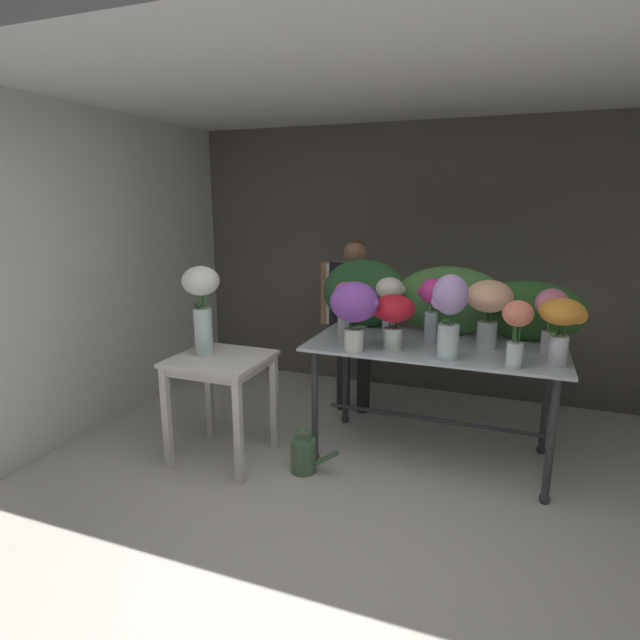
{
  "coord_description": "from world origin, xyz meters",
  "views": [
    {
      "loc": [
        0.84,
        -1.85,
        1.88
      ],
      "look_at": [
        -0.41,
        1.42,
        1.07
      ],
      "focal_mm": 29.09,
      "sensor_mm": 36.0,
      "label": 1
    }
  ],
  "objects_px": {
    "florist": "(354,308)",
    "vase_sunset_ranunculus": "(562,321)",
    "side_table_white": "(221,372)",
    "vase_lilac_stock": "(449,310)",
    "vase_rosy_carnations": "(552,310)",
    "display_table_glass": "(434,363)",
    "vase_fuchsia_freesia": "(344,305)",
    "vase_crimson_peonies": "(394,314)",
    "vase_ivory_lilies": "(390,298)",
    "vase_magenta_hydrangea": "(432,303)",
    "vase_coral_snapdragons": "(517,326)",
    "watering_can": "(304,455)",
    "vase_violet_anemones": "(354,307)",
    "vase_peach_dahlias": "(489,303)",
    "vase_white_roses_tall": "(201,301)"
  },
  "relations": [
    {
      "from": "vase_fuchsia_freesia",
      "to": "vase_lilac_stock",
      "type": "bearing_deg",
      "value": -18.96
    },
    {
      "from": "florist",
      "to": "vase_fuchsia_freesia",
      "type": "bearing_deg",
      "value": -79.09
    },
    {
      "from": "side_table_white",
      "to": "vase_magenta_hydrangea",
      "type": "distance_m",
      "value": 1.59
    },
    {
      "from": "vase_coral_snapdragons",
      "to": "vase_lilac_stock",
      "type": "relative_size",
      "value": 0.76
    },
    {
      "from": "vase_coral_snapdragons",
      "to": "vase_white_roses_tall",
      "type": "distance_m",
      "value": 2.11
    },
    {
      "from": "vase_lilac_stock",
      "to": "vase_rosy_carnations",
      "type": "bearing_deg",
      "value": 31.79
    },
    {
      "from": "florist",
      "to": "vase_peach_dahlias",
      "type": "height_order",
      "value": "florist"
    },
    {
      "from": "vase_fuchsia_freesia",
      "to": "vase_peach_dahlias",
      "type": "bearing_deg",
      "value": 4.26
    },
    {
      "from": "florist",
      "to": "vase_white_roses_tall",
      "type": "xyz_separation_m",
      "value": [
        -0.76,
        -1.2,
        0.23
      ]
    },
    {
      "from": "vase_violet_anemones",
      "to": "side_table_white",
      "type": "bearing_deg",
      "value": -168.64
    },
    {
      "from": "display_table_glass",
      "to": "side_table_white",
      "type": "bearing_deg",
      "value": -158.71
    },
    {
      "from": "vase_crimson_peonies",
      "to": "vase_rosy_carnations",
      "type": "distance_m",
      "value": 1.04
    },
    {
      "from": "vase_fuchsia_freesia",
      "to": "vase_lilac_stock",
      "type": "height_order",
      "value": "vase_lilac_stock"
    },
    {
      "from": "vase_crimson_peonies",
      "to": "vase_violet_anemones",
      "type": "height_order",
      "value": "vase_violet_anemones"
    },
    {
      "from": "side_table_white",
      "to": "florist",
      "type": "height_order",
      "value": "florist"
    },
    {
      "from": "vase_coral_snapdragons",
      "to": "watering_can",
      "type": "relative_size",
      "value": 1.19
    },
    {
      "from": "vase_rosy_carnations",
      "to": "vase_lilac_stock",
      "type": "bearing_deg",
      "value": -148.21
    },
    {
      "from": "vase_magenta_hydrangea",
      "to": "vase_peach_dahlias",
      "type": "bearing_deg",
      "value": -1.49
    },
    {
      "from": "vase_lilac_stock",
      "to": "vase_white_roses_tall",
      "type": "distance_m",
      "value": 1.7
    },
    {
      "from": "vase_white_roses_tall",
      "to": "side_table_white",
      "type": "bearing_deg",
      "value": 0.17
    },
    {
      "from": "display_table_glass",
      "to": "side_table_white",
      "type": "relative_size",
      "value": 2.25
    },
    {
      "from": "vase_magenta_hydrangea",
      "to": "vase_lilac_stock",
      "type": "relative_size",
      "value": 0.85
    },
    {
      "from": "vase_sunset_ranunculus",
      "to": "vase_ivory_lilies",
      "type": "bearing_deg",
      "value": 161.9
    },
    {
      "from": "vase_peach_dahlias",
      "to": "watering_can",
      "type": "xyz_separation_m",
      "value": [
        -1.14,
        -0.56,
        -1.07
      ]
    },
    {
      "from": "florist",
      "to": "vase_magenta_hydrangea",
      "type": "height_order",
      "value": "florist"
    },
    {
      "from": "vase_crimson_peonies",
      "to": "vase_coral_snapdragons",
      "type": "xyz_separation_m",
      "value": [
        0.78,
        -0.12,
        0.01
      ]
    },
    {
      "from": "side_table_white",
      "to": "vase_lilac_stock",
      "type": "relative_size",
      "value": 1.42
    },
    {
      "from": "vase_violet_anemones",
      "to": "vase_crimson_peonies",
      "type": "bearing_deg",
      "value": 28.34
    },
    {
      "from": "vase_sunset_ranunculus",
      "to": "vase_lilac_stock",
      "type": "height_order",
      "value": "vase_lilac_stock"
    },
    {
      "from": "side_table_white",
      "to": "vase_sunset_ranunculus",
      "type": "height_order",
      "value": "vase_sunset_ranunculus"
    },
    {
      "from": "vase_fuchsia_freesia",
      "to": "vase_lilac_stock",
      "type": "xyz_separation_m",
      "value": [
        0.79,
        -0.27,
        0.08
      ]
    },
    {
      "from": "vase_coral_snapdragons",
      "to": "vase_violet_anemones",
      "type": "height_order",
      "value": "vase_violet_anemones"
    },
    {
      "from": "florist",
      "to": "vase_coral_snapdragons",
      "type": "distance_m",
      "value": 1.68
    },
    {
      "from": "vase_peach_dahlias",
      "to": "vase_violet_anemones",
      "type": "distance_m",
      "value": 0.93
    },
    {
      "from": "vase_peach_dahlias",
      "to": "watering_can",
      "type": "height_order",
      "value": "vase_peach_dahlias"
    },
    {
      "from": "vase_magenta_hydrangea",
      "to": "vase_white_roses_tall",
      "type": "distance_m",
      "value": 1.63
    },
    {
      "from": "vase_sunset_ranunculus",
      "to": "vase_peach_dahlias",
      "type": "bearing_deg",
      "value": 150.97
    },
    {
      "from": "vase_fuchsia_freesia",
      "to": "florist",
      "type": "bearing_deg",
      "value": 100.91
    },
    {
      "from": "side_table_white",
      "to": "watering_can",
      "type": "distance_m",
      "value": 0.84
    },
    {
      "from": "vase_rosy_carnations",
      "to": "watering_can",
      "type": "xyz_separation_m",
      "value": [
        -1.54,
        -0.6,
        -1.04
      ]
    },
    {
      "from": "display_table_glass",
      "to": "florist",
      "type": "height_order",
      "value": "florist"
    },
    {
      "from": "vase_sunset_ranunculus",
      "to": "vase_ivory_lilies",
      "type": "distance_m",
      "value": 1.22
    },
    {
      "from": "vase_ivory_lilies",
      "to": "watering_can",
      "type": "xyz_separation_m",
      "value": [
        -0.42,
        -0.7,
        -1.03
      ]
    },
    {
      "from": "florist",
      "to": "vase_sunset_ranunculus",
      "type": "bearing_deg",
      "value": -28.53
    },
    {
      "from": "vase_fuchsia_freesia",
      "to": "vase_white_roses_tall",
      "type": "xyz_separation_m",
      "value": [
        -0.9,
        -0.5,
        0.07
      ]
    },
    {
      "from": "vase_ivory_lilies",
      "to": "vase_fuchsia_freesia",
      "type": "distance_m",
      "value": 0.37
    },
    {
      "from": "display_table_glass",
      "to": "vase_fuchsia_freesia",
      "type": "distance_m",
      "value": 0.78
    },
    {
      "from": "vase_crimson_peonies",
      "to": "vase_ivory_lilies",
      "type": "xyz_separation_m",
      "value": [
        -0.13,
        0.4,
        0.03
      ]
    },
    {
      "from": "display_table_glass",
      "to": "vase_white_roses_tall",
      "type": "height_order",
      "value": "vase_white_roses_tall"
    },
    {
      "from": "vase_coral_snapdragons",
      "to": "vase_lilac_stock",
      "type": "bearing_deg",
      "value": 175.46
    }
  ]
}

